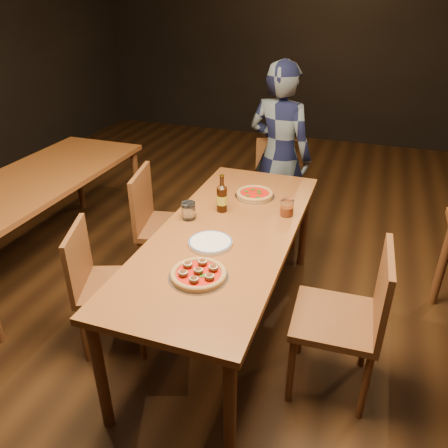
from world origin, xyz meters
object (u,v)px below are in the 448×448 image
(diner, at_px, (279,156))
(pizza_meatball, at_px, (198,274))
(chair_main_e, at_px, (335,318))
(water_glass, at_px, (189,211))
(table_left, at_px, (36,186))
(chair_end, at_px, (277,191))
(pizza_margherita, at_px, (255,194))
(table_main, at_px, (227,240))
(amber_glass, at_px, (287,208))
(plate_stack, at_px, (210,243))
(beer_bottle, at_px, (222,199))
(chair_main_nw, at_px, (114,285))
(chair_main_sw, at_px, (171,227))

(diner, bearing_deg, pizza_meatball, 105.08)
(chair_main_e, distance_m, water_glass, 1.10)
(table_left, bearing_deg, diner, 30.20)
(chair_end, xyz_separation_m, pizza_margherita, (0.01, -0.78, 0.31))
(chair_end, xyz_separation_m, water_glass, (-0.30, -1.25, 0.35))
(table_main, height_order, diner, diner)
(chair_end, distance_m, amber_glass, 1.09)
(plate_stack, xyz_separation_m, diner, (0.06, 1.50, 0.03))
(pizza_margherita, distance_m, amber_glass, 0.35)
(table_left, relative_size, beer_bottle, 8.01)
(chair_main_nw, height_order, water_glass, chair_main_nw)
(pizza_meatball, relative_size, amber_glass, 2.87)
(pizza_meatball, xyz_separation_m, amber_glass, (0.28, 0.84, 0.03))
(chair_main_sw, distance_m, pizza_margherita, 0.69)
(pizza_margherita, bearing_deg, pizza_meatball, -90.10)
(table_main, distance_m, plate_stack, 0.21)
(table_main, relative_size, plate_stack, 7.91)
(pizza_margherita, height_order, amber_glass, amber_glass)
(plate_stack, height_order, beer_bottle, beer_bottle)
(plate_stack, bearing_deg, beer_bottle, 100.87)
(chair_main_sw, bearing_deg, pizza_meatball, -158.34)
(amber_glass, xyz_separation_m, diner, (-0.27, 0.98, -0.01))
(table_main, distance_m, pizza_margherita, 0.55)
(table_left, bearing_deg, chair_end, 30.61)
(beer_bottle, bearing_deg, chair_main_e, -31.55)
(pizza_meatball, bearing_deg, chair_main_sw, 123.90)
(chair_main_e, distance_m, chair_end, 1.74)
(table_main, height_order, chair_main_e, chair_main_e)
(table_main, relative_size, chair_end, 2.19)
(chair_main_sw, height_order, plate_stack, chair_main_sw)
(table_main, xyz_separation_m, chair_end, (0.02, 1.32, -0.22))
(chair_end, bearing_deg, table_main, -100.85)
(pizza_margherita, height_order, water_glass, water_glass)
(beer_bottle, relative_size, amber_glass, 2.32)
(plate_stack, bearing_deg, chair_main_sw, 133.46)
(table_left, height_order, water_glass, water_glass)
(beer_bottle, bearing_deg, amber_glass, 11.28)
(pizza_margherita, xyz_separation_m, diner, (0.00, 0.77, 0.02))
(pizza_margherita, bearing_deg, plate_stack, -94.64)
(pizza_meatball, xyz_separation_m, plate_stack, (-0.06, 0.32, -0.01))
(chair_main_nw, height_order, beer_bottle, beer_bottle)
(water_glass, distance_m, diner, 1.27)
(pizza_meatball, xyz_separation_m, pizza_margherita, (0.00, 1.05, -0.00))
(pizza_margherita, xyz_separation_m, amber_glass, (0.27, -0.21, 0.04))
(chair_main_nw, bearing_deg, table_main, -79.71)
(chair_main_e, bearing_deg, pizza_meatball, -73.35)
(chair_main_nw, xyz_separation_m, beer_bottle, (0.49, 0.60, 0.40))
(pizza_meatball, bearing_deg, chair_main_e, 19.13)
(diner, bearing_deg, chair_main_nw, 84.24)
(plate_stack, distance_m, beer_bottle, 0.45)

